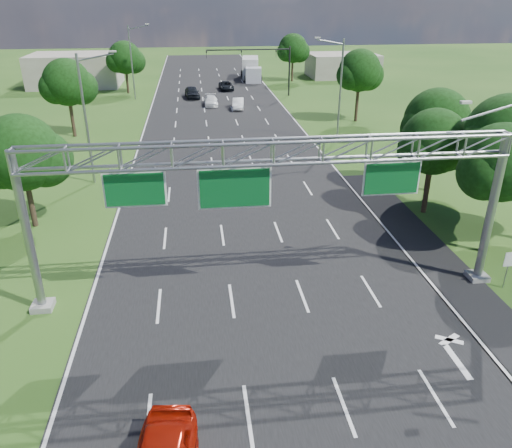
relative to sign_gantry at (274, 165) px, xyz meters
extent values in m
plane|color=#264D17|center=(-0.33, 18.00, -6.89)|extent=(220.00, 220.00, 0.00)
cube|color=black|center=(-0.33, 18.00, -6.89)|extent=(18.00, 180.00, 0.02)
cube|color=black|center=(9.87, 2.00, -6.89)|extent=(3.00, 30.00, 0.02)
cube|color=gray|center=(11.17, 0.00, -6.74)|extent=(1.00, 1.00, 0.30)
cylinder|color=gray|center=(11.17, 0.00, -2.89)|extent=(0.44, 0.44, 8.00)
cube|color=gray|center=(-11.33, 0.00, -6.74)|extent=(1.00, 1.00, 0.30)
cylinder|color=gray|center=(-11.33, 0.00, -2.89)|extent=(0.40, 0.40, 8.00)
cylinder|color=gray|center=(9.97, 0.00, 2.11)|extent=(2.54, 0.12, 0.79)
cube|color=beige|center=(8.77, 0.00, 2.61)|extent=(0.50, 0.22, 0.12)
cube|color=white|center=(-6.33, -0.02, -0.89)|extent=(2.80, 0.05, 1.70)
cube|color=#0A5623|center=(-6.33, -0.08, -0.89)|extent=(2.62, 0.05, 1.52)
cube|color=white|center=(-1.83, -0.02, -1.04)|extent=(3.40, 0.05, 2.00)
cube|color=#0A5623|center=(-1.83, -0.08, -1.04)|extent=(3.22, 0.05, 1.82)
cube|color=white|center=(5.67, -0.02, -0.89)|extent=(2.80, 0.05, 1.70)
cube|color=#0A5623|center=(5.67, -0.08, -0.89)|extent=(2.62, 0.05, 1.52)
cylinder|color=gray|center=(12.07, -1.00, -5.89)|extent=(0.06, 0.06, 2.00)
cube|color=white|center=(12.07, -1.03, -5.19)|extent=(0.60, 0.04, 0.80)
cylinder|color=black|center=(10.67, 53.00, -3.39)|extent=(0.24, 0.24, 7.00)
cylinder|color=black|center=(4.67, 53.00, -0.29)|extent=(12.00, 0.18, 0.18)
imported|color=black|center=(-1.33, 53.00, -0.84)|extent=(0.18, 0.22, 1.10)
imported|color=black|center=(3.67, 53.00, -0.84)|extent=(0.18, 0.22, 1.10)
imported|color=black|center=(8.67, 53.00, -0.84)|extent=(0.18, 0.22, 1.10)
cylinder|color=gray|center=(-11.83, 18.00, -1.89)|extent=(0.20, 0.20, 10.00)
cylinder|color=gray|center=(-10.53, 18.00, 2.81)|extent=(2.78, 0.12, 0.60)
cube|color=beige|center=(-9.23, 18.00, 3.21)|extent=(0.55, 0.22, 0.12)
cylinder|color=gray|center=(-11.83, 53.00, -1.89)|extent=(0.20, 0.20, 10.00)
cylinder|color=gray|center=(-10.53, 53.00, 2.81)|extent=(2.78, 0.12, 0.60)
cube|color=beige|center=(-9.23, 53.00, 3.21)|extent=(0.55, 0.22, 0.12)
cylinder|color=gray|center=(11.17, 28.00, -1.89)|extent=(0.20, 0.20, 10.00)
cylinder|color=gray|center=(9.87, 28.00, 2.81)|extent=(2.78, 0.12, 0.60)
cube|color=beige|center=(8.57, 28.00, 3.21)|extent=(0.55, 0.22, 0.12)
cylinder|color=#2D2116|center=(13.17, 3.00, -5.02)|extent=(0.36, 0.36, 3.74)
sphere|color=black|center=(13.17, 3.00, -1.39)|extent=(4.40, 4.40, 4.40)
sphere|color=black|center=(12.18, 2.70, -1.83)|extent=(3.08, 3.08, 3.08)
cylinder|color=#2D2116|center=(15.17, 6.00, -4.80)|extent=(0.36, 0.36, 4.18)
sphere|color=black|center=(15.17, 6.00, -0.71)|extent=(5.00, 5.00, 5.00)
sphere|color=black|center=(14.04, 5.70, -1.21)|extent=(3.50, 3.50, 3.50)
cylinder|color=#2D2116|center=(12.17, 9.00, -5.24)|extent=(0.36, 0.36, 3.30)
sphere|color=black|center=(12.17, 9.00, -1.83)|extent=(4.40, 4.40, 4.40)
sphere|color=black|center=(13.27, 9.40, -2.38)|extent=(3.30, 3.30, 3.30)
sphere|color=black|center=(11.18, 8.70, -2.27)|extent=(3.08, 3.08, 3.08)
cylinder|color=#2D2116|center=(14.17, 13.00, -5.13)|extent=(0.36, 0.36, 3.52)
sphere|color=black|center=(14.17, 13.00, -1.45)|extent=(4.80, 4.80, 4.80)
sphere|color=black|center=(15.37, 13.40, -2.05)|extent=(3.60, 3.60, 3.60)
sphere|color=black|center=(13.09, 12.70, -1.93)|extent=(3.36, 3.36, 3.36)
cylinder|color=#2D2116|center=(-14.33, 10.00, -5.35)|extent=(0.36, 0.36, 3.08)
sphere|color=black|center=(-14.33, 10.00, -1.89)|extent=(4.80, 4.80, 4.80)
sphere|color=black|center=(-13.13, 10.40, -2.49)|extent=(3.60, 3.60, 3.60)
sphere|color=black|center=(-15.41, 9.70, -2.37)|extent=(3.36, 3.36, 3.36)
cylinder|color=#2D2116|center=(-16.33, 33.00, -5.02)|extent=(0.36, 0.36, 3.74)
sphere|color=black|center=(-16.33, 33.00, -1.23)|extent=(4.80, 4.80, 4.80)
sphere|color=black|center=(-15.13, 33.40, -1.83)|extent=(3.60, 3.60, 3.60)
sphere|color=black|center=(-17.41, 32.70, -1.71)|extent=(3.36, 3.36, 3.36)
cylinder|color=#2D2116|center=(-13.33, 58.00, -5.24)|extent=(0.36, 0.36, 3.30)
sphere|color=black|center=(-13.33, 58.00, -1.67)|extent=(4.80, 4.80, 4.80)
sphere|color=black|center=(-12.13, 58.40, -2.27)|extent=(3.60, 3.60, 3.60)
sphere|color=black|center=(-14.41, 57.70, -2.15)|extent=(3.36, 3.36, 3.36)
cylinder|color=#2D2116|center=(15.67, 36.00, -4.91)|extent=(0.36, 0.36, 3.96)
sphere|color=black|center=(15.67, 36.00, -1.01)|extent=(4.80, 4.80, 4.80)
sphere|color=black|center=(16.87, 36.40, -1.61)|extent=(3.60, 3.60, 3.60)
sphere|color=black|center=(14.59, 35.70, -1.49)|extent=(3.36, 3.36, 3.36)
cylinder|color=#2D2116|center=(13.67, 66.00, -5.13)|extent=(0.36, 0.36, 3.52)
sphere|color=black|center=(13.67, 66.00, -1.45)|extent=(4.80, 4.80, 4.80)
sphere|color=black|center=(14.87, 66.40, -2.05)|extent=(3.60, 3.60, 3.60)
sphere|color=black|center=(12.59, 65.70, -1.93)|extent=(3.36, 3.36, 3.36)
cube|color=gray|center=(-22.33, 66.00, -4.39)|extent=(14.00, 10.00, 5.00)
cube|color=gray|center=(23.67, 70.00, -4.89)|extent=(12.00, 9.00, 4.00)
imported|color=white|center=(-1.13, 47.36, -6.26)|extent=(1.79, 4.36, 1.26)
imported|color=black|center=(1.75, 58.95, -6.26)|extent=(2.30, 4.62, 1.26)
imported|color=black|center=(-3.63, 53.06, -6.09)|extent=(2.39, 4.87, 1.60)
imported|color=white|center=(2.34, 44.78, -6.22)|extent=(1.85, 4.20, 1.34)
cube|color=beige|center=(6.85, 70.01, -5.01)|extent=(3.53, 7.13, 3.43)
cube|color=silver|center=(6.85, 65.21, -5.64)|extent=(2.90, 2.80, 2.51)
cylinder|color=black|center=(5.60, 65.44, -6.32)|extent=(0.40, 1.14, 1.14)
cylinder|color=black|center=(8.11, 65.44, -6.32)|extent=(0.40, 1.14, 1.14)
cylinder|color=black|center=(5.60, 72.29, -6.32)|extent=(0.40, 1.14, 1.14)
cylinder|color=black|center=(8.11, 72.29, -6.32)|extent=(0.40, 1.14, 1.14)
camera|label=1|loc=(-3.51, -21.49, 7.14)|focal=35.00mm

